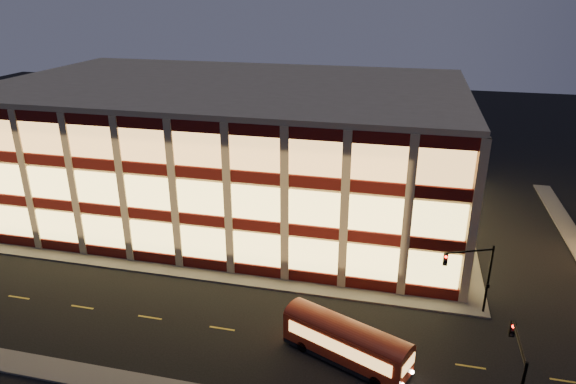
# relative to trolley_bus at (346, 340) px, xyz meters

# --- Properties ---
(ground) EXTENTS (200.00, 200.00, 0.00)m
(ground) POSITION_rel_trolley_bus_xyz_m (-13.56, 7.32, -1.71)
(ground) COLOR black
(ground) RESTS_ON ground
(sidewalk_office_south) EXTENTS (54.00, 2.00, 0.15)m
(sidewalk_office_south) POSITION_rel_trolley_bus_xyz_m (-16.56, 8.32, -1.63)
(sidewalk_office_south) COLOR #514F4C
(sidewalk_office_south) RESTS_ON ground
(sidewalk_office_east) EXTENTS (2.00, 30.00, 0.15)m
(sidewalk_office_east) POSITION_rel_trolley_bus_xyz_m (9.44, 24.32, -1.63)
(sidewalk_office_east) COLOR #514F4C
(sidewalk_office_east) RESTS_ON ground
(sidewalk_tower_west) EXTENTS (2.00, 30.00, 0.15)m
(sidewalk_tower_west) POSITION_rel_trolley_bus_xyz_m (20.44, 24.32, -1.63)
(sidewalk_tower_west) COLOR #514F4C
(sidewalk_tower_west) RESTS_ON ground
(sidewalk_near) EXTENTS (100.00, 2.00, 0.15)m
(sidewalk_near) POSITION_rel_trolley_bus_xyz_m (-13.56, -5.68, -1.63)
(sidewalk_near) COLOR #514F4C
(sidewalk_near) RESTS_ON ground
(office_building) EXTENTS (50.45, 30.45, 14.50)m
(office_building) POSITION_rel_trolley_bus_xyz_m (-16.47, 24.23, 5.54)
(office_building) COLOR tan
(office_building) RESTS_ON ground
(traffic_signal_far) EXTENTS (3.79, 1.87, 6.00)m
(traffic_signal_far) POSITION_rel_trolley_bus_xyz_m (8.65, 7.56, 2.41)
(traffic_signal_far) COLOR black
(traffic_signal_far) RESTS_ON ground
(traffic_signal_near) EXTENTS (0.32, 4.45, 6.00)m
(traffic_signal_near) POSITION_rel_trolley_bus_xyz_m (9.94, -3.71, 2.42)
(traffic_signal_near) COLOR black
(traffic_signal_near) RESTS_ON ground
(trolley_bus) EXTENTS (9.24, 5.67, 3.08)m
(trolley_bus) POSITION_rel_trolley_bus_xyz_m (0.00, 0.00, 0.00)
(trolley_bus) COLOR maroon
(trolley_bus) RESTS_ON ground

